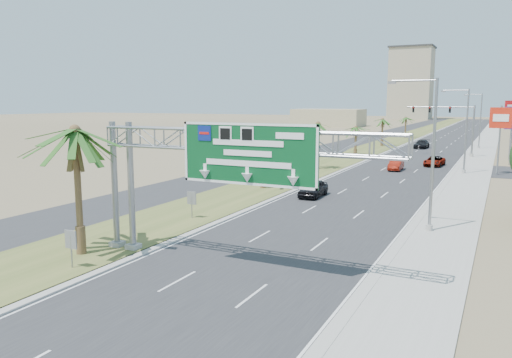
{
  "coord_description": "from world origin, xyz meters",
  "views": [
    {
      "loc": [
        11.5,
        -11.73,
        8.49
      ],
      "look_at": [
        -0.83,
        13.08,
        4.2
      ],
      "focal_mm": 35.0,
      "sensor_mm": 36.0,
      "label": 1
    }
  ],
  "objects_px": {
    "palm_near": "(75,131)",
    "car_right_lane": "(434,161)",
    "pole_sign_red_far": "(512,112)",
    "car_left_lane": "(313,189)",
    "pole_sign_red_near": "(501,121)",
    "car_far": "(422,144)",
    "car_mid_lane": "(396,165)",
    "signal_mast": "(459,126)",
    "sign_gantry": "(224,151)"
  },
  "relations": [
    {
      "from": "car_mid_lane",
      "to": "pole_sign_red_near",
      "type": "xyz_separation_m",
      "value": [
        11.43,
        1.3,
        5.59
      ]
    },
    {
      "from": "sign_gantry",
      "to": "car_far",
      "type": "xyz_separation_m",
      "value": [
        -0.92,
        74.21,
        -5.29
      ]
    },
    {
      "from": "car_mid_lane",
      "to": "pole_sign_red_far",
      "type": "bearing_deg",
      "value": 52.9
    },
    {
      "from": "sign_gantry",
      "to": "car_mid_lane",
      "type": "bearing_deg",
      "value": 89.06
    },
    {
      "from": "car_left_lane",
      "to": "pole_sign_red_near",
      "type": "bearing_deg",
      "value": 55.99
    },
    {
      "from": "car_right_lane",
      "to": "car_mid_lane",
      "type": "bearing_deg",
      "value": -115.63
    },
    {
      "from": "car_far",
      "to": "pole_sign_red_near",
      "type": "xyz_separation_m",
      "value": [
        13.04,
        -31.27,
        5.51
      ]
    },
    {
      "from": "car_right_lane",
      "to": "car_far",
      "type": "height_order",
      "value": "car_far"
    },
    {
      "from": "signal_mast",
      "to": "car_right_lane",
      "type": "bearing_deg",
      "value": -97.14
    },
    {
      "from": "palm_near",
      "to": "signal_mast",
      "type": "height_order",
      "value": "palm_near"
    },
    {
      "from": "car_right_lane",
      "to": "car_far",
      "type": "bearing_deg",
      "value": 106.53
    },
    {
      "from": "palm_near",
      "to": "car_right_lane",
      "type": "height_order",
      "value": "palm_near"
    },
    {
      "from": "signal_mast",
      "to": "car_right_lane",
      "type": "height_order",
      "value": "signal_mast"
    },
    {
      "from": "signal_mast",
      "to": "pole_sign_red_near",
      "type": "relative_size",
      "value": 1.27
    },
    {
      "from": "car_right_lane",
      "to": "pole_sign_red_near",
      "type": "bearing_deg",
      "value": -29.27
    },
    {
      "from": "palm_near",
      "to": "pole_sign_red_far",
      "type": "distance_m",
      "value": 65.31
    },
    {
      "from": "sign_gantry",
      "to": "car_right_lane",
      "type": "distance_m",
      "value": 48.62
    },
    {
      "from": "palm_near",
      "to": "car_left_lane",
      "type": "bearing_deg",
      "value": 75.87
    },
    {
      "from": "car_left_lane",
      "to": "car_far",
      "type": "relative_size",
      "value": 0.83
    },
    {
      "from": "car_left_lane",
      "to": "car_right_lane",
      "type": "bearing_deg",
      "value": 74.76
    },
    {
      "from": "car_mid_lane",
      "to": "car_right_lane",
      "type": "height_order",
      "value": "car_mid_lane"
    },
    {
      "from": "signal_mast",
      "to": "car_mid_lane",
      "type": "relative_size",
      "value": 2.5
    },
    {
      "from": "palm_near",
      "to": "pole_sign_red_far",
      "type": "xyz_separation_m",
      "value": [
        21.58,
        61.64,
        0.11
      ]
    },
    {
      "from": "signal_mast",
      "to": "car_far",
      "type": "bearing_deg",
      "value": 120.46
    },
    {
      "from": "signal_mast",
      "to": "car_left_lane",
      "type": "bearing_deg",
      "value": -101.87
    },
    {
      "from": "sign_gantry",
      "to": "car_far",
      "type": "height_order",
      "value": "sign_gantry"
    },
    {
      "from": "pole_sign_red_far",
      "to": "car_left_lane",
      "type": "bearing_deg",
      "value": -112.08
    },
    {
      "from": "pole_sign_red_far",
      "to": "signal_mast",
      "type": "bearing_deg",
      "value": 162.04
    },
    {
      "from": "car_left_lane",
      "to": "pole_sign_red_far",
      "type": "height_order",
      "value": "pole_sign_red_far"
    },
    {
      "from": "signal_mast",
      "to": "pole_sign_red_far",
      "type": "relative_size",
      "value": 1.16
    },
    {
      "from": "palm_near",
      "to": "car_mid_lane",
      "type": "height_order",
      "value": "palm_near"
    },
    {
      "from": "car_mid_lane",
      "to": "car_far",
      "type": "xyz_separation_m",
      "value": [
        -1.6,
        32.57,
        0.09
      ]
    },
    {
      "from": "car_mid_lane",
      "to": "pole_sign_red_near",
      "type": "height_order",
      "value": "pole_sign_red_near"
    },
    {
      "from": "pole_sign_red_near",
      "to": "car_far",
      "type": "bearing_deg",
      "value": 112.63
    },
    {
      "from": "sign_gantry",
      "to": "pole_sign_red_near",
      "type": "relative_size",
      "value": 2.07
    },
    {
      "from": "car_mid_lane",
      "to": "pole_sign_red_far",
      "type": "distance_m",
      "value": 23.02
    },
    {
      "from": "signal_mast",
      "to": "car_far",
      "type": "height_order",
      "value": "signal_mast"
    },
    {
      "from": "signal_mast",
      "to": "car_right_lane",
      "type": "relative_size",
      "value": 2.2
    },
    {
      "from": "car_right_lane",
      "to": "car_far",
      "type": "distance_m",
      "value": 26.66
    },
    {
      "from": "sign_gantry",
      "to": "car_right_lane",
      "type": "height_order",
      "value": "sign_gantry"
    },
    {
      "from": "car_right_lane",
      "to": "sign_gantry",
      "type": "bearing_deg",
      "value": -90.5
    },
    {
      "from": "palm_near",
      "to": "signal_mast",
      "type": "distance_m",
      "value": 65.6
    },
    {
      "from": "signal_mast",
      "to": "car_far",
      "type": "distance_m",
      "value": 14.69
    },
    {
      "from": "signal_mast",
      "to": "palm_near",
      "type": "bearing_deg",
      "value": -102.66
    },
    {
      "from": "car_far",
      "to": "car_right_lane",
      "type": "bearing_deg",
      "value": -74.96
    },
    {
      "from": "sign_gantry",
      "to": "car_left_lane",
      "type": "bearing_deg",
      "value": 97.1
    },
    {
      "from": "sign_gantry",
      "to": "car_mid_lane",
      "type": "relative_size",
      "value": 4.07
    },
    {
      "from": "car_far",
      "to": "pole_sign_red_far",
      "type": "bearing_deg",
      "value": -41.94
    },
    {
      "from": "car_left_lane",
      "to": "car_far",
      "type": "bearing_deg",
      "value": 87.23
    },
    {
      "from": "signal_mast",
      "to": "pole_sign_red_far",
      "type": "distance_m",
      "value": 7.89
    }
  ]
}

